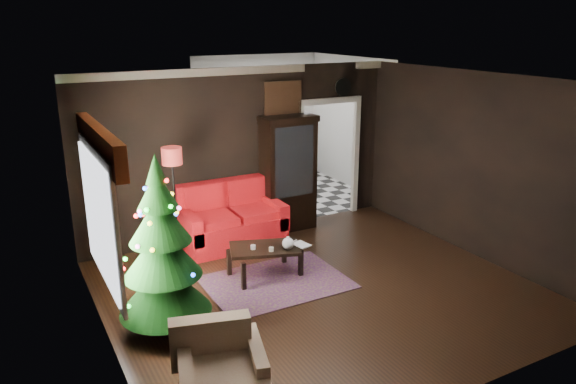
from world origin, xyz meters
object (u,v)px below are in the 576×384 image
christmas_tree (161,248)px  kitchen_table (282,182)px  loveseat (232,215)px  curio_cabinet (288,176)px  armchair (223,373)px  wall_clock (343,87)px  floor_lamp (175,210)px  coffee_table (265,261)px  teapot (288,243)px

christmas_tree → kitchen_table: (3.50, 3.68, -0.68)m
loveseat → curio_cabinet: curio_cabinet is taller
armchair → wall_clock: bearing=61.1°
loveseat → christmas_tree: bearing=-130.1°
christmas_tree → floor_lamp: bearing=68.4°
christmas_tree → coffee_table: christmas_tree is taller
wall_clock → curio_cabinet: bearing=-171.5°
loveseat → teapot: (0.19, -1.53, 0.04)m
loveseat → curio_cabinet: (1.15, 0.22, 0.45)m
teapot → christmas_tree: bearing=-165.2°
floor_lamp → christmas_tree: bearing=-111.6°
curio_cabinet → coffee_table: bearing=-128.5°
floor_lamp → wall_clock: bearing=10.5°
curio_cabinet → kitchen_table: 1.67m
loveseat → coffee_table: (-0.05, -1.29, -0.27)m
teapot → wall_clock: 3.43m
wall_clock → kitchen_table: 2.43m
curio_cabinet → coffee_table: (-1.20, -1.51, -0.72)m
loveseat → kitchen_table: size_ratio=2.27×
curio_cabinet → armchair: size_ratio=2.33×
christmas_tree → coffee_table: 1.98m
loveseat → christmas_tree: 2.70m
coffee_table → teapot: teapot is taller
christmas_tree → armchair: (0.03, -1.69, -0.59)m
christmas_tree → wall_clock: 4.91m
curio_cabinet → christmas_tree: 3.63m
armchair → curio_cabinet: bearing=69.8°
loveseat → armchair: bearing=-114.3°
curio_cabinet → teapot: size_ratio=9.96×
christmas_tree → coffee_table: bearing=24.0°
curio_cabinet → wall_clock: (1.20, 0.18, 1.43)m
armchair → teapot: (1.87, 2.19, 0.08)m
curio_cabinet → kitchen_table: curio_cabinet is taller
kitchen_table → christmas_tree: bearing=-133.6°
christmas_tree → wall_clock: wall_clock is taller
teapot → wall_clock: wall_clock is taller
floor_lamp → teapot: size_ratio=9.86×
christmas_tree → teapot: (1.90, 0.50, -0.51)m
floor_lamp → coffee_table: 1.54m
teapot → curio_cabinet: bearing=61.3°
floor_lamp → armchair: (-0.69, -3.50, -0.37)m
coffee_table → wall_clock: 3.64m
armchair → teapot: armchair is taller
floor_lamp → kitchen_table: (2.79, 1.87, -0.45)m
kitchen_table → coffee_table: bearing=-122.2°
teapot → kitchen_table: size_ratio=0.25×
loveseat → floor_lamp: floor_lamp is taller
curio_cabinet → kitchen_table: (0.65, 1.43, -0.57)m
christmas_tree → wall_clock: size_ratio=6.37×
loveseat → coffee_table: bearing=-92.4°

